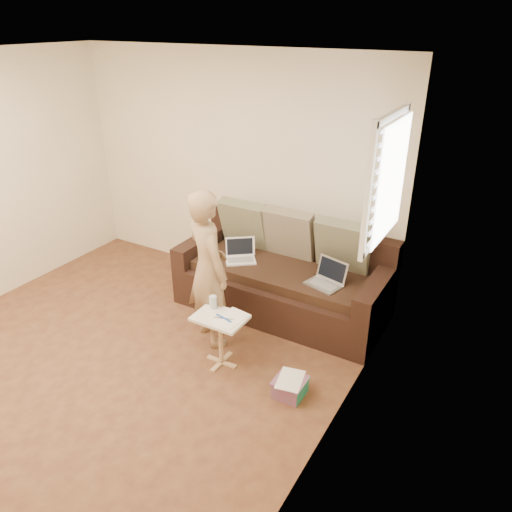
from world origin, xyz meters
name	(u,v)px	position (x,y,z in m)	size (l,w,h in m)	color
floor	(100,375)	(0.00, 0.00, 0.00)	(4.50, 4.50, 0.00)	#4C281C
ceiling	(43,62)	(0.00, 0.00, 2.60)	(4.50, 4.50, 0.00)	white
wall_back	(233,170)	(0.00, 2.25, 1.30)	(4.00, 4.00, 0.00)	beige
wall_right	(313,314)	(2.00, 0.00, 1.30)	(4.50, 4.50, 0.00)	beige
window_blinds	(387,180)	(1.95, 1.50, 1.70)	(0.12, 0.88, 1.08)	white
sofa	(282,275)	(0.90, 1.77, 0.42)	(2.20, 0.95, 0.85)	black
pillow_left	(245,224)	(0.30, 2.01, 0.79)	(0.55, 0.14, 0.55)	#616047
pillow_mid	(289,234)	(0.85, 2.02, 0.79)	(0.55, 0.14, 0.55)	#6B624D
pillow_right	(343,246)	(1.45, 2.02, 0.79)	(0.55, 0.14, 0.55)	#616047
laptop_silver	(323,286)	(1.43, 1.62, 0.52)	(0.33, 0.24, 0.22)	#B7BABC
laptop_white	(241,261)	(0.46, 1.66, 0.52)	(0.31, 0.23, 0.23)	white
person	(208,269)	(0.54, 0.97, 0.77)	(0.56, 0.38, 1.54)	olive
side_table	(221,340)	(0.85, 0.69, 0.25)	(0.46, 0.32, 0.50)	silver
drinking_glass	(213,302)	(0.72, 0.78, 0.56)	(0.07, 0.07, 0.12)	silver
scissors	(224,318)	(0.90, 0.67, 0.51)	(0.18, 0.10, 0.02)	silver
paper_on_table	(231,318)	(0.94, 0.71, 0.51)	(0.21, 0.30, 0.00)	white
striped_box	(290,387)	(1.58, 0.63, 0.08)	(0.26, 0.26, 0.16)	#D21F72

